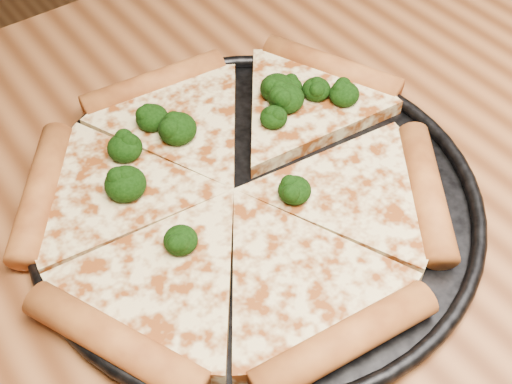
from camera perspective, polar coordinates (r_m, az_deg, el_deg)
dining_table at (r=0.65m, az=10.18°, el=-6.76°), size 1.20×0.90×0.75m
pizza_pan at (r=0.56m, az=0.00°, el=-0.55°), size 0.38×0.38×0.02m
pizza at (r=0.56m, az=-1.67°, el=0.39°), size 0.41×0.37×0.03m
broccoli_florets at (r=0.59m, az=-2.34°, el=5.48°), size 0.25×0.17×0.03m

